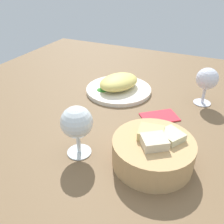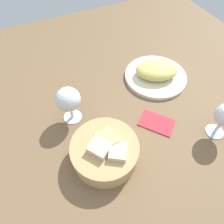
# 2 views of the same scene
# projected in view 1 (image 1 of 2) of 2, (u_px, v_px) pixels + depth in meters

# --- Properties ---
(ground_plane) EXTENTS (1.40, 1.40, 0.02)m
(ground_plane) POSITION_uv_depth(u_px,v_px,m) (122.00, 121.00, 0.75)
(ground_plane) COLOR brown
(plate) EXTENTS (0.24, 0.24, 0.01)m
(plate) POSITION_uv_depth(u_px,v_px,m) (119.00, 90.00, 0.90)
(plate) COLOR white
(plate) RESTS_ON ground_plane
(omelette) EXTENTS (0.19, 0.16, 0.05)m
(omelette) POSITION_uv_depth(u_px,v_px,m) (119.00, 82.00, 0.88)
(omelette) COLOR #D6C563
(omelette) RESTS_ON plate
(lettuce_garnish) EXTENTS (0.04, 0.04, 0.01)m
(lettuce_garnish) POSITION_uv_depth(u_px,v_px,m) (102.00, 88.00, 0.88)
(lettuce_garnish) COLOR #388A31
(lettuce_garnish) RESTS_ON plate
(bread_basket) EXTENTS (0.19, 0.19, 0.09)m
(bread_basket) POSITION_uv_depth(u_px,v_px,m) (153.00, 151.00, 0.56)
(bread_basket) COLOR tan
(bread_basket) RESTS_ON ground_plane
(wine_glass_near) EXTENTS (0.08, 0.08, 0.13)m
(wine_glass_near) POSITION_uv_depth(u_px,v_px,m) (77.00, 124.00, 0.57)
(wine_glass_near) COLOR silver
(wine_glass_near) RESTS_ON ground_plane
(wine_glass_far) EXTENTS (0.07, 0.07, 0.13)m
(wine_glass_far) POSITION_uv_depth(u_px,v_px,m) (207.00, 80.00, 0.78)
(wine_glass_far) COLOR silver
(wine_glass_far) RESTS_ON ground_plane
(folded_napkin) EXTENTS (0.12, 0.13, 0.01)m
(folded_napkin) POSITION_uv_depth(u_px,v_px,m) (160.00, 116.00, 0.75)
(folded_napkin) COLOR red
(folded_napkin) RESTS_ON ground_plane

